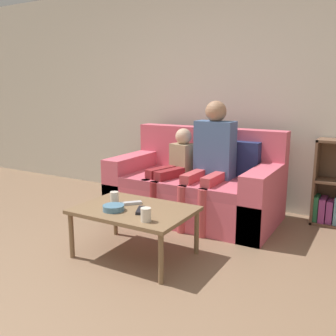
% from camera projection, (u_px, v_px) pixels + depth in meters
% --- Properties ---
extents(ground_plane, '(22.00, 22.00, 0.00)m').
position_uv_depth(ground_plane, '(43.00, 317.00, 2.25)').
color(ground_plane, '#84664C').
extents(wall_back, '(12.00, 0.06, 2.60)m').
position_uv_depth(wall_back, '(222.00, 93.00, 4.31)').
color(wall_back, beige).
rests_on(wall_back, ground_plane).
extents(couch, '(1.72, 0.93, 0.93)m').
position_uv_depth(couch, '(196.00, 189.00, 3.98)').
color(couch, '#DB5B70').
rests_on(couch, ground_plane).
extents(coffee_table, '(0.92, 0.65, 0.40)m').
position_uv_depth(coffee_table, '(134.00, 213.00, 3.00)').
color(coffee_table, brown).
rests_on(coffee_table, ground_plane).
extents(person_adult, '(0.39, 0.64, 1.23)m').
position_uv_depth(person_adult, '(212.00, 153.00, 3.72)').
color(person_adult, '#C6474C').
rests_on(person_adult, ground_plane).
extents(person_child, '(0.37, 0.67, 0.94)m').
position_uv_depth(person_child, '(173.00, 167.00, 3.90)').
color(person_child, maroon).
rests_on(person_child, ground_plane).
extents(cup_near, '(0.08, 0.08, 0.10)m').
position_uv_depth(cup_near, '(146.00, 215.00, 2.69)').
color(cup_near, silver).
rests_on(cup_near, coffee_table).
extents(cup_far, '(0.07, 0.07, 0.10)m').
position_uv_depth(cup_far, '(114.00, 198.00, 3.11)').
color(cup_far, silver).
rests_on(cup_far, coffee_table).
extents(tv_remote_0, '(0.11, 0.17, 0.02)m').
position_uv_depth(tv_remote_0, '(140.00, 210.00, 2.91)').
color(tv_remote_0, black).
rests_on(tv_remote_0, coffee_table).
extents(tv_remote_1, '(0.15, 0.16, 0.02)m').
position_uv_depth(tv_remote_1, '(131.00, 203.00, 3.10)').
color(tv_remote_1, '#B7B7BC').
rests_on(tv_remote_1, coffee_table).
extents(snack_bowl, '(0.17, 0.17, 0.05)m').
position_uv_depth(snack_bowl, '(114.00, 208.00, 2.94)').
color(snack_bowl, teal).
rests_on(snack_bowl, coffee_table).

